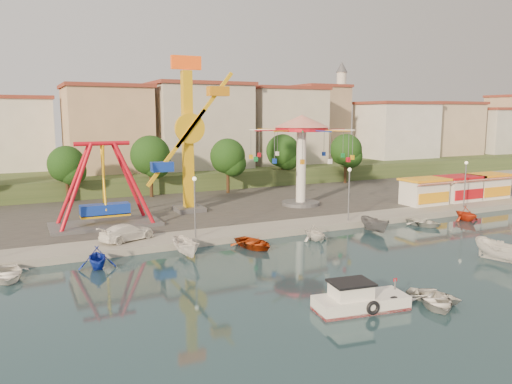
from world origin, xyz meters
TOP-DOWN VIEW (x-y plane):
  - ground at (0.00, 0.00)m, footprint 200.00×200.00m
  - quay_deck at (0.00, 62.00)m, footprint 200.00×100.00m
  - asphalt_pad at (0.00, 30.00)m, footprint 90.00×28.00m
  - hill_terrace at (0.00, 67.00)m, footprint 200.00×60.00m
  - pirate_ship_ride at (-14.14, 21.11)m, footprint 10.00×5.00m
  - kamikaze_tower at (-4.38, 24.33)m, footprint 6.57×3.10m
  - wave_swinger at (8.13, 22.40)m, footprint 11.60×11.60m
  - booth_left at (21.39, 16.49)m, footprint 5.40×3.78m
  - booth_mid at (27.06, 16.49)m, footprint 5.40×3.78m
  - booth_right at (31.96, 16.49)m, footprint 5.40×3.78m
  - lamp_post_1 at (-8.00, 13.00)m, footprint 0.14×0.14m
  - lamp_post_2 at (8.00, 13.00)m, footprint 0.14×0.14m
  - lamp_post_3 at (24.00, 13.00)m, footprint 0.14×0.14m
  - tree_1 at (-16.00, 36.24)m, footprint 4.35×4.35m
  - tree_2 at (-6.00, 35.81)m, footprint 5.02×5.02m
  - tree_3 at (4.00, 34.36)m, footprint 4.68×4.68m
  - tree_4 at (14.00, 37.35)m, footprint 4.86×4.86m
  - tree_5 at (24.00, 35.54)m, footprint 4.83×4.83m
  - building_1 at (-21.33, 51.38)m, footprint 12.33×9.01m
  - building_2 at (-8.19, 51.96)m, footprint 11.95×9.28m
  - building_3 at (5.60, 48.80)m, footprint 12.59×10.50m
  - building_4 at (19.07, 52.20)m, footprint 10.75×9.23m
  - building_5 at (32.37, 50.33)m, footprint 12.77×10.96m
  - building_6 at (44.15, 48.77)m, footprint 8.23×8.98m
  - building_7 at (56.03, 53.70)m, footprint 11.59×10.93m
  - building_8 at (69.93, 47.19)m, footprint 12.84×9.28m
  - minaret at (36.00, 54.00)m, footprint 2.80×2.80m
  - cabin_motorboat at (-4.39, -4.86)m, footprint 5.61×2.77m
  - rowboat_a at (0.47, -5.76)m, footprint 3.50×3.86m
  - rowboat_b at (-0.07, -6.41)m, footprint 3.85×4.32m
  - skiff at (11.01, -2.22)m, footprint 2.10×4.73m
  - van at (-13.45, 14.67)m, footprint 5.15×3.67m
  - moored_boat_0 at (-22.50, 9.80)m, footprint 2.82×3.94m
  - moored_boat_1 at (-16.62, 9.80)m, footprint 2.96×3.34m
  - moored_boat_2 at (-9.86, 9.80)m, footprint 1.69×3.97m
  - moored_boat_3 at (-3.98, 9.80)m, footprint 3.78×4.65m
  - moored_boat_4 at (1.98, 9.80)m, footprint 2.73×3.04m
  - moored_boat_5 at (8.74, 9.80)m, footprint 1.51×3.80m
  - moored_boat_6 at (14.95, 9.80)m, footprint 3.46×4.17m
  - moored_boat_7 at (20.77, 9.80)m, footprint 2.88×3.25m

SIDE VIEW (x-z plane):
  - ground at x=0.00m, z-range 0.00..0.00m
  - quay_deck at x=0.00m, z-range 0.00..0.60m
  - rowboat_a at x=0.47m, z-range 0.00..0.66m
  - rowboat_b at x=-0.07m, z-range 0.00..0.74m
  - moored_boat_6 at x=14.95m, z-range 0.00..0.75m
  - moored_boat_0 at x=-22.50m, z-range 0.00..0.81m
  - moored_boat_3 at x=-3.98m, z-range 0.00..0.85m
  - cabin_motorboat at x=-4.39m, z-range -0.44..1.45m
  - asphalt_pad at x=0.00m, z-range 0.60..0.61m
  - moored_boat_4 at x=1.98m, z-range 0.00..1.44m
  - moored_boat_5 at x=8.74m, z-range 0.00..1.45m
  - moored_boat_2 at x=-9.86m, z-range 0.00..1.50m
  - moored_boat_7 at x=20.77m, z-range 0.00..1.58m
  - moored_boat_1 at x=-16.62m, z-range 0.00..1.63m
  - skiff at x=11.01m, z-range 0.00..1.78m
  - van at x=-13.45m, z-range 0.60..1.98m
  - hill_terrace at x=0.00m, z-range 0.00..3.00m
  - booth_left at x=21.39m, z-range 0.62..3.70m
  - booth_mid at x=27.06m, z-range 0.62..3.70m
  - booth_right at x=31.96m, z-range 0.62..3.70m
  - lamp_post_1 at x=-8.00m, z-range 0.60..5.60m
  - lamp_post_2 at x=8.00m, z-range 0.60..5.60m
  - lamp_post_3 at x=24.00m, z-range 0.60..5.60m
  - pirate_ship_ride at x=-14.14m, z-range 0.39..8.39m
  - tree_1 at x=-16.00m, z-range 1.80..8.60m
  - tree_3 at x=4.00m, z-range 1.90..9.21m
  - tree_5 at x=24.00m, z-range 1.94..9.48m
  - tree_4 at x=14.00m, z-range 1.95..9.55m
  - tree_2 at x=-6.00m, z-range 1.99..9.84m
  - building_1 at x=-21.33m, z-range 3.00..11.63m
  - building_7 at x=56.03m, z-range 3.00..11.76m
  - building_3 at x=5.60m, z-range 3.00..12.20m
  - building_4 at x=19.07m, z-range 3.00..12.24m
  - wave_swinger at x=8.13m, z-range 3.00..13.40m
  - kamikaze_tower at x=-4.38m, z-range 0.24..16.74m
  - building_5 at x=32.37m, z-range 3.00..14.21m
  - building_2 at x=-8.19m, z-range 3.00..14.23m
  - building_6 at x=44.15m, z-range 3.00..15.36m
  - building_8 at x=69.93m, z-range 3.00..15.58m
  - minaret at x=36.00m, z-range 3.55..21.55m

